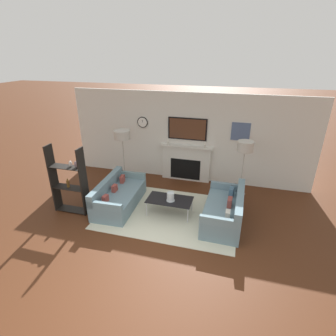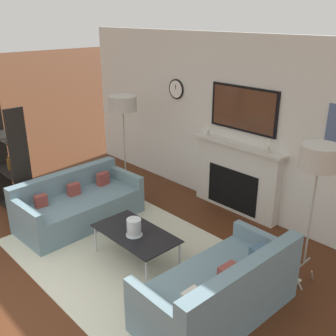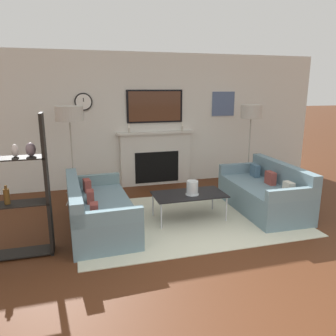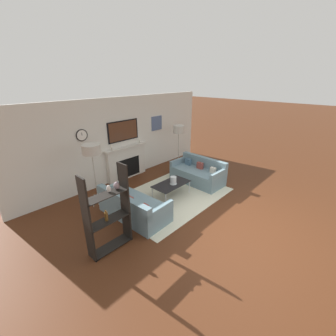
# 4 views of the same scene
# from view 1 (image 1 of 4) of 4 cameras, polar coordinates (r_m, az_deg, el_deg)

# --- Properties ---
(ground_plane) EXTENTS (60.00, 60.00, 0.00)m
(ground_plane) POSITION_cam_1_polar(r_m,az_deg,el_deg) (5.07, -7.34, -23.63)
(ground_plane) COLOR #482412
(fireplace_wall) EXTENTS (7.37, 0.28, 2.70)m
(fireplace_wall) POSITION_cam_1_polar(r_m,az_deg,el_deg) (8.05, 4.21, 5.73)
(fireplace_wall) COLOR silver
(fireplace_wall) RESTS_ON ground_plane
(area_rug) EXTENTS (3.36, 2.32, 0.01)m
(area_rug) POSITION_cam_1_polar(r_m,az_deg,el_deg) (6.72, 0.19, -9.72)
(area_rug) COLOR beige
(area_rug) RESTS_ON ground_plane
(couch_left) EXTENTS (0.94, 1.85, 0.72)m
(couch_left) POSITION_cam_1_polar(r_m,az_deg,el_deg) (7.02, -10.75, -6.13)
(couch_left) COLOR slate
(couch_left) RESTS_ON ground_plane
(couch_right) EXTENTS (0.89, 1.74, 0.79)m
(couch_right) POSITION_cam_1_polar(r_m,az_deg,el_deg) (6.40, 12.30, -9.21)
(couch_right) COLOR slate
(couch_right) RESTS_ON ground_plane
(coffee_table) EXTENTS (1.11, 0.61, 0.41)m
(coffee_table) POSITION_cam_1_polar(r_m,az_deg,el_deg) (6.50, 0.37, -7.03)
(coffee_table) COLOR black
(coffee_table) RESTS_ON ground_plane
(hurricane_candle) EXTENTS (0.21, 0.21, 0.22)m
(hurricane_candle) POSITION_cam_1_polar(r_m,az_deg,el_deg) (6.39, 0.56, -6.35)
(hurricane_candle) COLOR silver
(hurricane_candle) RESTS_ON coffee_table
(floor_lamp_left) EXTENTS (0.46, 0.46, 1.72)m
(floor_lamp_left) POSITION_cam_1_polar(r_m,az_deg,el_deg) (7.57, -9.96, 7.01)
(floor_lamp_left) COLOR #9E998E
(floor_lamp_left) RESTS_ON ground_plane
(floor_lamp_right) EXTENTS (0.41, 0.41, 1.70)m
(floor_lamp_right) POSITION_cam_1_polar(r_m,az_deg,el_deg) (6.89, 16.47, 4.38)
(floor_lamp_right) COLOR #9E998E
(floor_lamp_right) RESTS_ON ground_plane
(shelf_unit) EXTENTS (0.89, 0.28, 1.73)m
(shelf_unit) POSITION_cam_1_polar(r_m,az_deg,el_deg) (6.85, -20.73, -2.70)
(shelf_unit) COLOR black
(shelf_unit) RESTS_ON ground_plane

